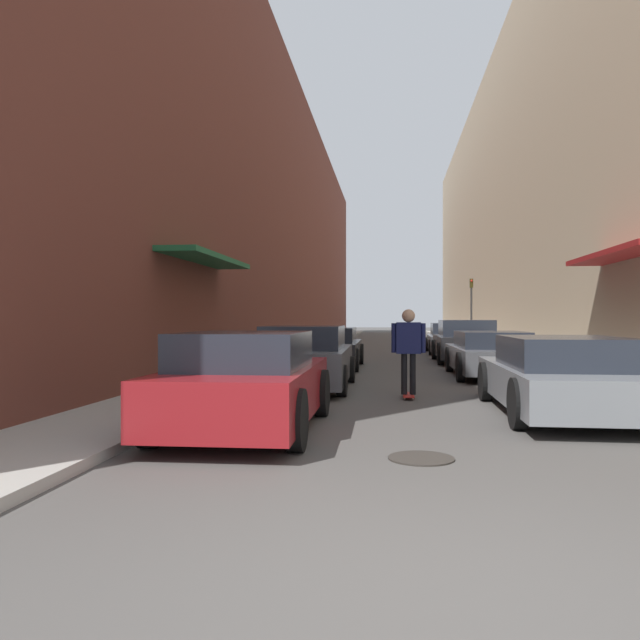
# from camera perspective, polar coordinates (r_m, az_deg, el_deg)

# --- Properties ---
(ground) EXTENTS (138.95, 138.95, 0.00)m
(ground) POSITION_cam_1_polar(r_m,az_deg,el_deg) (28.70, 7.16, -2.79)
(ground) COLOR #4C4947
(curb_strip_left) EXTENTS (1.80, 63.16, 0.12)m
(curb_strip_left) POSITION_cam_1_polar(r_m,az_deg,el_deg) (35.22, 0.19, -2.14)
(curb_strip_left) COLOR #A3A099
(curb_strip_left) RESTS_ON ground
(curb_strip_right) EXTENTS (1.80, 63.16, 0.12)m
(curb_strip_right) POSITION_cam_1_polar(r_m,az_deg,el_deg) (35.30, 13.87, -2.14)
(curb_strip_right) COLOR #A3A099
(curb_strip_right) RESTS_ON ground
(building_row_left) EXTENTS (4.90, 63.16, 13.88)m
(building_row_left) POSITION_cam_1_polar(r_m,az_deg,el_deg) (36.04, -4.45, 8.89)
(building_row_left) COLOR brown
(building_row_left) RESTS_ON ground
(building_row_right) EXTENTS (4.90, 63.16, 15.80)m
(building_row_right) POSITION_cam_1_polar(r_m,az_deg,el_deg) (36.32, 18.50, 10.34)
(building_row_right) COLOR tan
(building_row_right) RESTS_ON ground
(parked_car_left_0) EXTENTS (1.88, 4.13, 1.31)m
(parked_car_left_0) POSITION_cam_1_polar(r_m,az_deg,el_deg) (8.36, -6.68, -5.68)
(parked_car_left_0) COLOR maroon
(parked_car_left_0) RESTS_ON ground
(parked_car_left_1) EXTENTS (1.93, 4.21, 1.33)m
(parked_car_left_1) POSITION_cam_1_polar(r_m,az_deg,el_deg) (13.18, -1.37, -3.54)
(parked_car_left_1) COLOR #515459
(parked_car_left_1) RESTS_ON ground
(parked_car_left_2) EXTENTS (2.04, 4.69, 1.21)m
(parked_car_left_2) POSITION_cam_1_polar(r_m,az_deg,el_deg) (18.66, 0.64, -2.56)
(parked_car_left_2) COLOR #232326
(parked_car_left_2) RESTS_ON ground
(parked_car_right_0) EXTENTS (2.04, 4.72, 1.21)m
(parked_car_right_0) POSITION_cam_1_polar(r_m,az_deg,el_deg) (10.34, 21.24, -4.81)
(parked_car_right_0) COLOR gray
(parked_car_right_0) RESTS_ON ground
(parked_car_right_1) EXTENTS (1.94, 4.54, 1.15)m
(parked_car_right_1) POSITION_cam_1_polar(r_m,az_deg,el_deg) (16.36, 15.28, -3.03)
(parked_car_right_1) COLOR #515459
(parked_car_right_1) RESTS_ON ground
(parked_car_right_2) EXTENTS (2.04, 4.42, 1.42)m
(parked_car_right_2) POSITION_cam_1_polar(r_m,az_deg,el_deg) (21.49, 13.15, -1.96)
(parked_car_right_2) COLOR #232326
(parked_car_right_2) RESTS_ON ground
(parked_car_right_3) EXTENTS (2.09, 4.80, 1.28)m
(parked_car_right_3) POSITION_cam_1_polar(r_m,az_deg,el_deg) (26.76, 11.98, -1.69)
(parked_car_right_3) COLOR #515459
(parked_car_right_3) RESTS_ON ground
(skateboarder) EXTENTS (0.63, 0.78, 1.65)m
(skateboarder) POSITION_cam_1_polar(r_m,az_deg,el_deg) (11.68, 8.09, -2.15)
(skateboarder) COLOR #B2231E
(skateboarder) RESTS_ON ground
(manhole_cover) EXTENTS (0.70, 0.70, 0.02)m
(manhole_cover) POSITION_cam_1_polar(r_m,az_deg,el_deg) (6.84, 9.23, -12.37)
(manhole_cover) COLOR #332D28
(manhole_cover) RESTS_ON ground
(traffic_light) EXTENTS (0.16, 0.22, 3.35)m
(traffic_light) POSITION_cam_1_polar(r_m,az_deg,el_deg) (32.23, 13.67, 1.44)
(traffic_light) COLOR #2D2D2D
(traffic_light) RESTS_ON curb_strip_right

